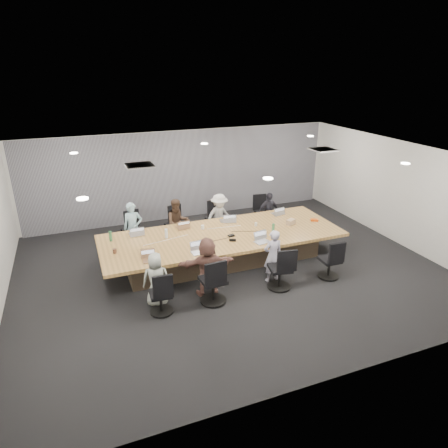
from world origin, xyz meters
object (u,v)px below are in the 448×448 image
object	(u,v)px
chair_7	(329,263)
chair_2	(215,222)
person_4	(156,279)
chair_3	(263,215)
canvas_bag	(291,222)
laptop_1	(183,227)
laptop_4	(150,261)
laptop_5	(199,252)
person_3	(268,212)
laptop_0	(137,233)
chair_4	(161,297)
person_6	(273,256)
person_0	(133,228)
person_2	(219,217)
person_5	(207,267)
laptop_2	(226,221)
laptop_6	(262,242)
person_1	(178,223)
chair_5	(213,284)
chair_0	(132,233)
bottle_green_left	(110,236)
snack_packet	(314,220)
bottle_clear	(166,233)
stapler	(233,240)
conference_table	(223,246)
chair_1	(175,227)
laptop_3	(277,213)
mug_brown	(115,251)
chair_6	(280,271)

from	to	relation	value
chair_7	chair_2	bearing A→B (deg)	116.83
chair_7	person_4	world-z (taller)	person_4
chair_3	canvas_bag	bearing A→B (deg)	94.02
laptop_1	laptop_4	size ratio (longest dim) A/B	1.08
laptop_5	person_3	bearing A→B (deg)	33.32
laptop_1	laptop_0	bearing A→B (deg)	-6.08
chair_4	person_6	distance (m)	2.73
chair_2	chair_7	world-z (taller)	chair_2
chair_4	person_0	size ratio (longest dim) A/B	0.53
person_2	person_5	xyz separation A→B (m)	(-1.29, -2.70, -0.00)
person_2	laptop_2	distance (m)	0.56
chair_3	laptop_6	distance (m)	2.83
person_0	person_2	size ratio (longest dim) A/B	1.03
laptop_1	person_5	world-z (taller)	person_5
person_1	person_5	size ratio (longest dim) A/B	1.00
laptop_1	chair_5	bearing A→B (deg)	82.26
chair_0	laptop_1	xyz separation A→B (m)	(1.20, -0.90, 0.36)
laptop_1	bottle_green_left	xyz separation A→B (m)	(-1.85, -0.21, 0.12)
chair_2	person_5	world-z (taller)	person_5
snack_packet	chair_3	bearing A→B (deg)	110.87
bottle_clear	canvas_bag	bearing A→B (deg)	-5.65
person_2	person_6	bearing A→B (deg)	-95.11
person_3	laptop_5	xyz separation A→B (m)	(-2.85, -2.15, 0.15)
chair_5	person_0	xyz separation A→B (m)	(-1.13, 3.05, 0.25)
laptop_0	laptop_1	distance (m)	1.20
laptop_4	stapler	distance (m)	2.08
person_4	person_6	world-z (taller)	person_6
conference_table	person_6	bearing A→B (deg)	-62.35
chair_2	person_0	bearing A→B (deg)	-1.81
conference_table	chair_0	xyz separation A→B (m)	(-2.00, 1.70, -0.01)
chair_1	laptop_0	bearing A→B (deg)	19.83
laptop_2	person_3	world-z (taller)	person_3
chair_0	laptop_3	bearing A→B (deg)	152.79
chair_4	bottle_green_left	world-z (taller)	bottle_green_left
person_4	mug_brown	world-z (taller)	person_4
bottle_green_left	person_3	bearing A→B (deg)	9.38
person_0	canvas_bag	xyz separation A→B (m)	(3.92, -1.39, 0.12)
laptop_4	snack_packet	world-z (taller)	snack_packet
person_0	canvas_bag	world-z (taller)	person_0
laptop_4	person_5	size ratio (longest dim) A/B	0.23
person_6	mug_brown	size ratio (longest dim) A/B	11.91
stapler	chair_0	bearing A→B (deg)	157.55
person_1	laptop_1	size ratio (longest dim) A/B	3.98
chair_6	bottle_clear	bearing A→B (deg)	146.63
laptop_4	person_4	bearing A→B (deg)	-84.63
chair_5	laptop_3	xyz separation A→B (m)	(2.85, 2.50, 0.31)
laptop_5	person_5	bearing A→B (deg)	-93.71
chair_7	canvas_bag	size ratio (longest dim) A/B	3.10
chair_1	chair_5	size ratio (longest dim) A/B	0.89
chair_1	laptop_1	distance (m)	0.97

